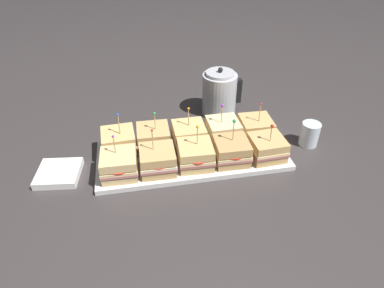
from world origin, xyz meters
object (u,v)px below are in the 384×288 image
object	(u,v)px
sandwich_front_right	(231,151)
napkin_stack	(59,173)
sandwich_back_right	(223,131)
kettle_steel	(220,93)
sandwich_back_center	(190,135)
sandwich_front_far_left	(119,165)
sandwich_front_far_right	(267,148)
sandwich_back_far_left	(119,142)
sandwich_back_far_right	(256,128)
sandwich_front_center	(196,155)
serving_platter	(192,155)
sandwich_back_left	(153,138)
drinking_glass	(310,135)
sandwich_front_left	(158,160)

from	to	relation	value
sandwich_front_right	napkin_stack	size ratio (longest dim) A/B	1.04
sandwich_back_right	kettle_steel	size ratio (longest dim) A/B	0.74
sandwich_front_right	sandwich_back_right	xyz separation A→B (m)	(0.00, 0.13, 0.00)
sandwich_back_center	sandwich_front_far_left	bearing A→B (deg)	-153.63
sandwich_front_far_right	sandwich_back_center	bearing A→B (deg)	153.51
sandwich_back_far_left	kettle_steel	bearing A→B (deg)	28.39
sandwich_back_far_left	sandwich_back_far_right	size ratio (longest dim) A/B	1.07
sandwich_front_center	sandwich_back_right	xyz separation A→B (m)	(0.13, 0.13, 0.00)
sandwich_front_far_right	sandwich_back_center	world-z (taller)	sandwich_back_center
serving_platter	sandwich_front_far_left	xyz separation A→B (m)	(-0.25, -0.07, 0.05)
serving_platter	sandwich_back_left	xyz separation A→B (m)	(-0.13, 0.07, 0.05)
sandwich_front_center	sandwich_back_center	xyz separation A→B (m)	(0.00, 0.12, -0.00)
sandwich_front_center	sandwich_back_center	size ratio (longest dim) A/B	1.01
sandwich_front_right	serving_platter	bearing A→B (deg)	153.31
sandwich_back_far_right	drinking_glass	xyz separation A→B (m)	(0.19, -0.07, -0.01)
serving_platter	sandwich_front_far_left	bearing A→B (deg)	-165.25
sandwich_back_left	sandwich_back_center	world-z (taller)	sandwich_back_center
sandwich_back_far_left	sandwich_back_center	xyz separation A→B (m)	(0.25, -0.00, -0.00)
sandwich_front_far_left	sandwich_front_right	distance (m)	0.38
sandwich_front_right	sandwich_front_far_right	bearing A→B (deg)	-0.60
kettle_steel	sandwich_back_far_right	bearing A→B (deg)	-70.38
sandwich_back_far_right	kettle_steel	size ratio (longest dim) A/B	0.72
sandwich_front_far_right	sandwich_back_left	bearing A→B (deg)	161.16
sandwich_front_center	napkin_stack	bearing A→B (deg)	174.36
sandwich_front_left	sandwich_back_left	distance (m)	0.13
sandwich_back_far_left	sandwich_back_right	xyz separation A→B (m)	(0.38, 0.00, 0.00)
sandwich_back_far_right	drinking_glass	distance (m)	0.20
sandwich_back_center	serving_platter	bearing A→B (deg)	-92.53
sandwich_front_left	napkin_stack	bearing A→B (deg)	171.49
sandwich_front_center	sandwich_back_far_left	world-z (taller)	sandwich_back_far_left
sandwich_front_far_left	sandwich_front_left	distance (m)	0.12
sandwich_front_right	kettle_steel	size ratio (longest dim) A/B	0.77
sandwich_back_center	drinking_glass	xyz separation A→B (m)	(0.44, -0.06, -0.01)
sandwich_front_far_left	napkin_stack	distance (m)	0.21
napkin_stack	sandwich_back_center	bearing A→B (deg)	9.52
sandwich_back_far_right	kettle_steel	bearing A→B (deg)	109.62
sandwich_front_left	drinking_glass	distance (m)	0.58
sandwich_front_left	kettle_steel	world-z (taller)	kettle_steel
serving_platter	sandwich_back_left	bearing A→B (deg)	152.96
sandwich_front_left	sandwich_front_far_right	bearing A→B (deg)	0.28
sandwich_front_right	napkin_stack	xyz separation A→B (m)	(-0.58, 0.05, -0.05)
sandwich_front_center	napkin_stack	distance (m)	0.46
serving_platter	sandwich_back_left	size ratio (longest dim) A/B	4.50
sandwich_front_far_right	sandwich_back_right	world-z (taller)	sandwich_back_right
napkin_stack	serving_platter	bearing A→B (deg)	2.12
sandwich_front_right	sandwich_back_far_right	bearing A→B (deg)	43.87
drinking_glass	napkin_stack	world-z (taller)	drinking_glass
napkin_stack	sandwich_back_left	bearing A→B (deg)	14.18
serving_platter	kettle_steel	bearing A→B (deg)	59.44
sandwich_front_far_left	drinking_glass	xyz separation A→B (m)	(0.70, 0.06, -0.01)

